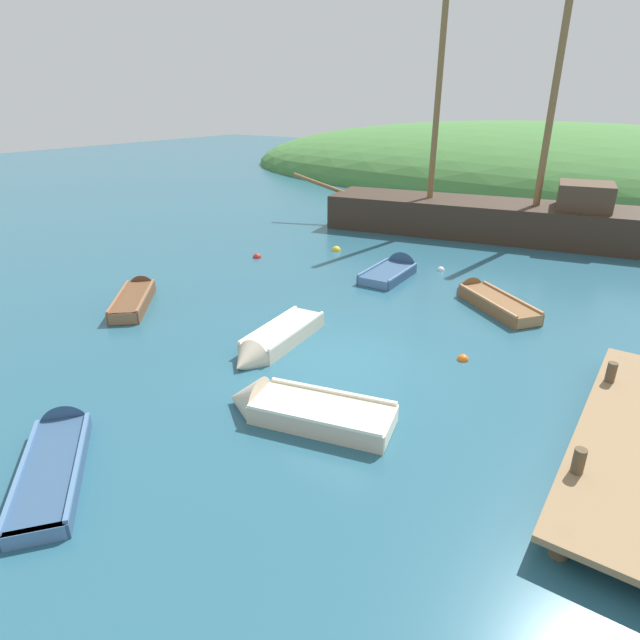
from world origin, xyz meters
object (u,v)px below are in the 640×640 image
sailing_ship (487,223)px  rowboat_outer_right (394,272)px  rowboat_outer_left (136,298)px  buoy_red (257,258)px  rowboat_portside (58,453)px  buoy_white (441,270)px  rowboat_near_dock (297,411)px  rowboat_center (274,343)px  buoy_orange (463,360)px  buoy_yellow (336,251)px  rowboat_far (488,300)px

sailing_ship → rowboat_outer_right: (-0.88, -7.80, -0.48)m
rowboat_outer_left → buoy_red: rowboat_outer_left is taller
rowboat_portside → buoy_white: 14.76m
rowboat_near_dock → rowboat_center: size_ratio=1.04×
rowboat_portside → buoy_orange: bearing=-81.9°
sailing_ship → rowboat_outer_left: bearing=55.7°
rowboat_outer_right → rowboat_near_dock: (2.68, -9.63, 0.04)m
rowboat_portside → buoy_white: rowboat_portside is taller
rowboat_outer_left → buoy_white: bearing=-79.8°
rowboat_portside → rowboat_outer_left: bearing=-8.4°
buoy_red → rowboat_outer_right: bearing=12.3°
rowboat_outer_right → buoy_red: size_ratio=8.72×
buoy_white → buoy_orange: buoy_orange is taller
rowboat_portside → buoy_white: bearing=-56.5°
rowboat_near_dock → buoy_white: rowboat_near_dock is taller
buoy_white → buoy_orange: bearing=-63.2°
rowboat_outer_right → rowboat_center: size_ratio=0.86×
buoy_orange → rowboat_portside: bearing=-120.8°
buoy_white → buoy_orange: size_ratio=0.97×
buoy_yellow → buoy_white: (4.81, -0.03, 0.00)m
sailing_ship → buoy_white: sailing_ship is taller
rowboat_portside → buoy_yellow: rowboat_portside is taller
rowboat_portside → buoy_orange: (4.79, 8.02, -0.08)m
sailing_ship → buoy_orange: size_ratio=59.71×
buoy_yellow → rowboat_far: bearing=-18.6°
rowboat_center → buoy_white: size_ratio=12.74×
buoy_orange → buoy_yellow: bearing=140.7°
rowboat_far → rowboat_center: 7.35m
rowboat_center → rowboat_far: bearing=144.4°
buoy_white → rowboat_portside: bearing=-95.5°
rowboat_near_dock → buoy_orange: size_ratio=12.89×
rowboat_near_dock → rowboat_portside: size_ratio=1.05×
rowboat_outer_right → buoy_yellow: 3.88m
rowboat_near_dock → buoy_white: (-1.43, 11.11, -0.14)m
rowboat_near_dock → rowboat_portside: rowboat_near_dock is taller
buoy_yellow → buoy_red: size_ratio=1.10×
rowboat_outer_right → rowboat_near_dock: bearing=-166.9°
buoy_yellow → rowboat_outer_right: bearing=-23.0°
buoy_orange → buoy_red: (-10.31, 3.94, 0.00)m
rowboat_far → buoy_orange: rowboat_far is taller
rowboat_outer_right → rowboat_far: (3.87, -0.99, 0.02)m
sailing_ship → buoy_orange: (3.74, -12.98, -0.58)m
rowboat_outer_left → rowboat_center: size_ratio=0.92×
sailing_ship → rowboat_portside: sailing_ship is taller
sailing_ship → rowboat_center: (-0.67, -15.16, -0.44)m
rowboat_outer_left → rowboat_center: (5.85, -0.09, 0.01)m
rowboat_center → rowboat_portside: bearing=-9.6°
rowboat_near_dock → rowboat_outer_left: rowboat_near_dock is taller
rowboat_center → buoy_orange: 4.92m
rowboat_near_dock → buoy_red: (-8.37, 8.39, -0.14)m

